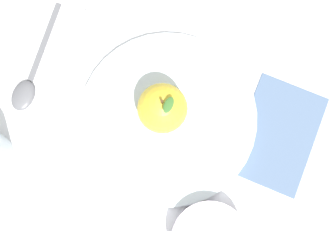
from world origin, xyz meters
TOP-DOWN VIEW (x-y plane):
  - ground_plane at (0.00, 0.00)m, footprint 2.40×2.40m
  - dinner_plate at (0.04, -0.01)m, footprint 0.26×0.26m
  - apple at (0.03, -0.01)m, footprint 0.07×0.07m
  - knife at (-0.14, -0.01)m, footprint 0.06×0.21m
  - spoon at (-0.17, -0.07)m, footprint 0.07×0.18m
  - linen_napkin at (0.19, 0.06)m, footprint 0.13×0.18m

SIDE VIEW (x-z plane):
  - ground_plane at x=0.00m, z-range 0.00..0.00m
  - linen_napkin at x=0.19m, z-range 0.00..0.00m
  - knife at x=-0.14m, z-range 0.00..0.01m
  - spoon at x=-0.17m, z-range 0.00..0.01m
  - dinner_plate at x=0.04m, z-range 0.00..0.02m
  - apple at x=0.03m, z-range 0.01..0.09m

